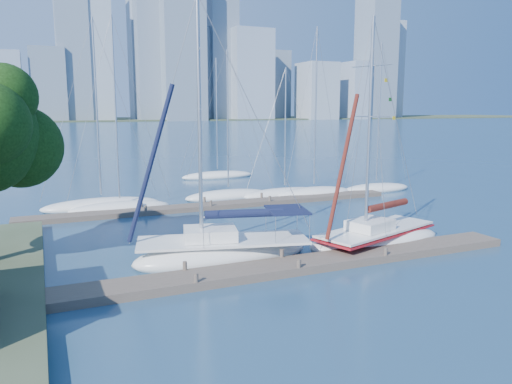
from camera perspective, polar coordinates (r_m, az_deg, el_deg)
name	(u,v)px	position (r m, az deg, el deg)	size (l,w,h in m)	color
ground	(290,270)	(24.64, 3.89, -8.90)	(700.00, 700.00, 0.00)	#18374F
near_dock	(290,266)	(24.58, 3.90, -8.45)	(26.00, 2.00, 0.40)	#50443A
far_dock	(220,205)	(39.64, -4.16, -1.52)	(30.00, 1.80, 0.36)	#50443A
far_shore	(57,120)	(340.99, -21.83, 7.61)	(800.00, 100.00, 1.50)	#38472D
sailboat_navy	(223,241)	(25.95, -3.79, -5.63)	(9.88, 5.17, 13.82)	white
sailboat_maroon	(376,228)	(29.39, 13.54, -4.07)	(9.05, 5.34, 13.14)	white
bg_boat_0	(102,205)	(40.89, -17.21, -1.42)	(9.36, 4.30, 14.83)	white
bg_boat_1	(120,207)	(39.57, -15.27, -1.71)	(7.81, 3.03, 14.78)	white
bg_boat_2	(228,195)	(43.50, -3.17, -0.40)	(8.10, 5.00, 12.96)	white
bg_boat_3	(285,193)	(44.62, 3.30, -0.17)	(8.44, 3.70, 11.60)	white
bg_boat_4	(314,193)	(44.98, 6.64, -0.07)	(7.85, 4.77, 15.01)	white
bg_boat_5	(376,188)	(48.56, 13.57, 0.41)	(7.40, 2.55, 14.04)	white
bg_boat_7	(218,175)	(56.46, -4.41, 1.90)	(8.59, 4.45, 13.52)	white
skyline	(91,58)	(313.92, -18.33, 14.38)	(502.63, 51.31, 122.90)	gray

